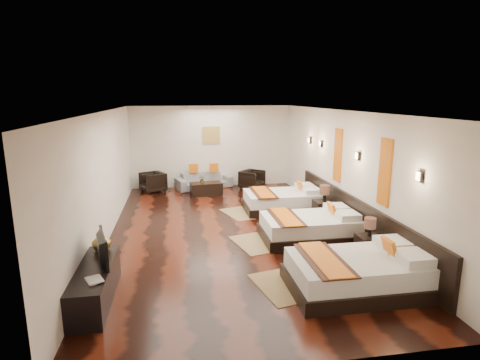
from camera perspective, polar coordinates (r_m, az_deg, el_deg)
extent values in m
cube|color=black|center=(9.20, -1.45, -7.53)|extent=(5.50, 9.50, 0.01)
cube|color=white|center=(8.66, -1.56, 10.17)|extent=(5.50, 9.50, 0.01)
cube|color=silver|center=(13.48, -4.29, 4.95)|extent=(5.50, 0.01, 2.80)
cube|color=silver|center=(8.88, -19.36, 0.43)|extent=(0.01, 9.50, 2.80)
cube|color=silver|center=(9.59, 15.01, 1.54)|extent=(0.01, 9.50, 2.80)
cube|color=black|center=(9.09, 16.51, -5.30)|extent=(0.08, 6.60, 0.90)
cube|color=black|center=(6.84, 16.89, -14.32)|extent=(2.24, 1.39, 0.24)
cube|color=white|center=(6.72, 17.04, -12.20)|extent=(2.14, 1.28, 0.32)
cube|color=orange|center=(6.86, 21.26, -9.40)|extent=(0.17, 0.34, 0.35)
cube|color=#38190F|center=(6.43, 12.34, -11.44)|extent=(0.59, 1.41, 0.02)
cube|color=orange|center=(6.42, 12.34, -11.31)|extent=(0.41, 1.41, 0.02)
cube|color=black|center=(8.80, 10.23, -7.90)|extent=(2.13, 1.32, 0.22)
cube|color=white|center=(8.71, 10.29, -6.27)|extent=(2.03, 1.22, 0.30)
cube|color=orange|center=(8.81, 13.48, -4.34)|extent=(0.16, 0.32, 0.33)
cube|color=#38190F|center=(8.50, 6.78, -5.49)|extent=(0.56, 1.34, 0.02)
cube|color=orange|center=(8.49, 6.78, -5.39)|extent=(0.39, 1.34, 0.02)
cube|color=black|center=(10.84, 6.27, -3.89)|extent=(2.12, 1.31, 0.22)
cube|color=white|center=(10.77, 6.31, -2.55)|extent=(2.02, 1.21, 0.30)
cube|color=orange|center=(10.85, 8.90, -1.04)|extent=(0.16, 0.32, 0.33)
cube|color=#38190F|center=(10.60, 3.44, -1.85)|extent=(0.55, 1.33, 0.02)
cube|color=orange|center=(10.59, 3.44, -1.77)|extent=(0.38, 1.33, 0.02)
cube|color=black|center=(8.03, 18.45, -9.42)|extent=(0.42, 0.42, 0.47)
cylinder|color=black|center=(7.92, 18.61, -7.21)|extent=(0.08, 0.08, 0.19)
cylinder|color=#3F2619|center=(7.87, 18.70, -6.05)|extent=(0.23, 0.23, 0.21)
cube|color=black|center=(10.03, 12.27, -4.52)|extent=(0.48, 0.48, 0.53)
cylinder|color=black|center=(9.94, 12.37, -2.48)|extent=(0.08, 0.08, 0.21)
cylinder|color=#3F2619|center=(9.89, 12.42, -1.41)|extent=(0.25, 0.25, 0.23)
cube|color=olive|center=(6.73, 6.14, -15.36)|extent=(0.99, 1.33, 0.01)
cube|color=olive|center=(8.45, 2.19, -9.35)|extent=(1.03, 1.35, 0.01)
cube|color=olive|center=(10.50, 0.09, -4.95)|extent=(1.08, 1.37, 0.01)
cube|color=black|center=(6.58, -20.60, -14.20)|extent=(0.50, 1.80, 0.55)
imported|color=black|center=(6.49, -20.26, -9.51)|extent=(0.33, 0.85, 0.49)
imported|color=black|center=(6.01, -21.74, -13.85)|extent=(0.31, 0.35, 0.03)
imported|color=brown|center=(7.02, -19.82, -8.51)|extent=(0.38, 0.38, 0.33)
imported|color=gray|center=(13.36, -5.35, -0.03)|extent=(2.04, 1.29, 0.56)
imported|color=black|center=(13.06, -12.77, -0.32)|extent=(0.97, 0.96, 0.67)
imported|color=black|center=(13.20, 1.80, 0.08)|extent=(0.99, 0.99, 0.65)
cube|color=black|center=(12.45, -5.03, -1.30)|extent=(1.06, 0.62, 0.40)
imported|color=#23531B|center=(12.40, -5.62, 0.17)|extent=(0.23, 0.20, 0.25)
cube|color=#D86014|center=(7.86, 20.64, 1.09)|extent=(0.04, 0.40, 1.30)
cube|color=#D86014|center=(9.80, 14.29, 3.59)|extent=(0.04, 0.40, 1.30)
cube|color=black|center=(6.91, 25.08, 0.52)|extent=(0.06, 0.12, 0.18)
cube|color=#FFD18C|center=(6.90, 24.88, 0.52)|extent=(0.02, 0.10, 0.14)
cube|color=black|center=(8.78, 17.06, 3.44)|extent=(0.06, 0.12, 0.18)
cube|color=#FFD18C|center=(8.77, 16.89, 3.44)|extent=(0.02, 0.10, 0.14)
cube|color=black|center=(10.78, 11.91, 5.27)|extent=(0.06, 0.12, 0.18)
cube|color=#FFD18C|center=(10.77, 11.76, 5.27)|extent=(0.02, 0.10, 0.14)
cube|color=black|center=(11.62, 10.31, 5.83)|extent=(0.06, 0.12, 0.18)
cube|color=#FFD18C|center=(11.61, 10.17, 5.83)|extent=(0.02, 0.10, 0.14)
cube|color=#AD873F|center=(13.42, -4.31, 6.63)|extent=(0.60, 0.04, 0.60)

